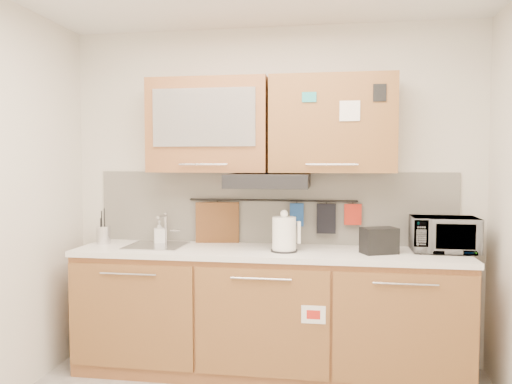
% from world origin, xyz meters
% --- Properties ---
extents(wall_back, '(3.20, 0.00, 3.20)m').
position_xyz_m(wall_back, '(0.00, 1.50, 1.30)').
color(wall_back, silver).
rests_on(wall_back, ground).
extents(base_cabinet, '(2.80, 0.64, 0.88)m').
position_xyz_m(base_cabinet, '(0.00, 1.19, 0.41)').
color(base_cabinet, '#9B6137').
rests_on(base_cabinet, floor).
extents(countertop, '(2.82, 0.62, 0.04)m').
position_xyz_m(countertop, '(0.00, 1.19, 0.90)').
color(countertop, white).
rests_on(countertop, base_cabinet).
extents(backsplash, '(2.80, 0.02, 0.56)m').
position_xyz_m(backsplash, '(0.00, 1.49, 1.20)').
color(backsplash, silver).
rests_on(backsplash, countertop).
extents(upper_cabinets, '(1.82, 0.37, 0.70)m').
position_xyz_m(upper_cabinets, '(-0.00, 1.32, 1.83)').
color(upper_cabinets, '#9B6137').
rests_on(upper_cabinets, wall_back).
extents(range_hood, '(0.60, 0.46, 0.10)m').
position_xyz_m(range_hood, '(0.00, 1.25, 1.42)').
color(range_hood, black).
rests_on(range_hood, upper_cabinets).
extents(sink, '(0.42, 0.40, 0.26)m').
position_xyz_m(sink, '(-0.85, 1.21, 0.92)').
color(sink, silver).
rests_on(sink, countertop).
extents(utensil_rail, '(1.30, 0.02, 0.02)m').
position_xyz_m(utensil_rail, '(0.00, 1.45, 1.26)').
color(utensil_rail, black).
rests_on(utensil_rail, backsplash).
extents(utensil_crock, '(0.14, 0.14, 0.28)m').
position_xyz_m(utensil_crock, '(-1.30, 1.25, 0.99)').
color(utensil_crock, silver).
rests_on(utensil_crock, countertop).
extents(kettle, '(0.22, 0.22, 0.30)m').
position_xyz_m(kettle, '(0.13, 1.13, 1.04)').
color(kettle, white).
rests_on(kettle, countertop).
extents(toaster, '(0.28, 0.23, 0.18)m').
position_xyz_m(toaster, '(0.79, 1.15, 1.01)').
color(toaster, black).
rests_on(toaster, countertop).
extents(microwave, '(0.45, 0.31, 0.25)m').
position_xyz_m(microwave, '(1.25, 1.28, 1.04)').
color(microwave, '#999999').
rests_on(microwave, countertop).
extents(soap_bottle, '(0.11, 0.11, 0.18)m').
position_xyz_m(soap_bottle, '(-0.87, 1.32, 1.01)').
color(soap_bottle, '#999999').
rests_on(soap_bottle, countertop).
extents(cutting_board, '(0.34, 0.08, 0.42)m').
position_xyz_m(cutting_board, '(-0.43, 1.44, 1.03)').
color(cutting_board, brown).
rests_on(cutting_board, utensil_rail).
extents(oven_mitt, '(0.11, 0.04, 0.18)m').
position_xyz_m(oven_mitt, '(0.20, 1.44, 1.15)').
color(oven_mitt, '#224E9C').
rests_on(oven_mitt, utensil_rail).
extents(dark_pouch, '(0.14, 0.04, 0.23)m').
position_xyz_m(dark_pouch, '(0.42, 1.44, 1.13)').
color(dark_pouch, black).
rests_on(dark_pouch, utensil_rail).
extents(pot_holder, '(0.13, 0.03, 0.16)m').
position_xyz_m(pot_holder, '(0.62, 1.44, 1.16)').
color(pot_holder, '#AB2516').
rests_on(pot_holder, utensil_rail).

